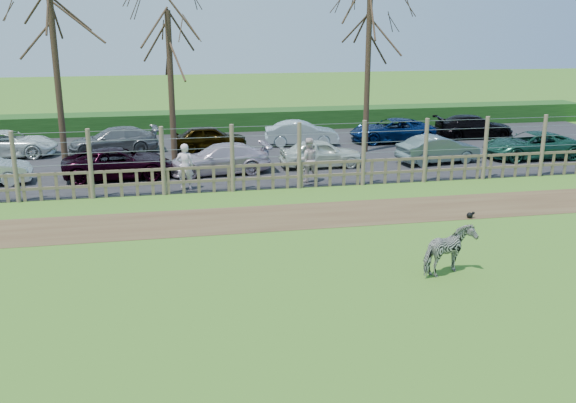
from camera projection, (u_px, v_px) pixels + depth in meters
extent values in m
plane|color=olive|center=(268.00, 272.00, 16.20)|extent=(120.00, 120.00, 0.00)
cube|color=brown|center=(245.00, 219.00, 20.44)|extent=(34.00, 2.80, 0.01)
cube|color=#232326|center=(218.00, 155.00, 29.87)|extent=(44.00, 13.00, 0.04)
cube|color=#1E4716|center=(207.00, 121.00, 36.33)|extent=(46.00, 2.00, 1.10)
cube|color=brown|center=(233.00, 180.00, 23.62)|extent=(30.00, 0.06, 0.10)
cube|color=brown|center=(233.00, 166.00, 23.48)|extent=(30.00, 0.06, 0.10)
cylinder|color=brown|center=(15.00, 167.00, 22.02)|extent=(0.16, 0.16, 2.50)
cylinder|color=brown|center=(90.00, 164.00, 22.48)|extent=(0.16, 0.16, 2.50)
cylinder|color=brown|center=(163.00, 161.00, 22.94)|extent=(0.16, 0.16, 2.50)
cylinder|color=brown|center=(232.00, 158.00, 23.40)|extent=(0.16, 0.16, 2.50)
cylinder|color=brown|center=(299.00, 156.00, 23.86)|extent=(0.16, 0.16, 2.50)
cylinder|color=brown|center=(364.00, 153.00, 24.32)|extent=(0.16, 0.16, 2.50)
cylinder|color=brown|center=(426.00, 151.00, 24.78)|extent=(0.16, 0.16, 2.50)
cylinder|color=brown|center=(485.00, 148.00, 25.24)|extent=(0.16, 0.16, 2.50)
cylinder|color=brown|center=(543.00, 146.00, 25.70)|extent=(0.16, 0.16, 2.50)
cylinder|color=gray|center=(232.00, 158.00, 23.40)|extent=(30.00, 0.02, 0.02)
cylinder|color=gray|center=(232.00, 148.00, 23.29)|extent=(30.00, 0.02, 0.02)
cylinder|color=gray|center=(232.00, 137.00, 23.18)|extent=(30.00, 0.02, 0.02)
cylinder|color=gray|center=(232.00, 127.00, 23.08)|extent=(30.00, 0.02, 0.02)
cylinder|color=#3D2B1E|center=(58.00, 81.00, 25.76)|extent=(0.26, 0.26, 7.50)
cylinder|color=#3D2B1E|center=(171.00, 89.00, 27.67)|extent=(0.26, 0.26, 6.50)
cylinder|color=#3D2B1E|center=(367.00, 78.00, 29.73)|extent=(0.26, 0.26, 7.00)
imported|color=gray|center=(449.00, 251.00, 15.90)|extent=(1.61, 1.25, 1.24)
imported|color=silver|center=(185.00, 166.00, 23.67)|extent=(0.70, 0.53, 1.72)
imported|color=beige|center=(308.00, 160.00, 24.77)|extent=(0.87, 0.69, 1.72)
sphere|color=black|center=(470.00, 215.00, 20.52)|extent=(0.20, 0.20, 0.20)
sphere|color=black|center=(473.00, 213.00, 20.52)|extent=(0.10, 0.10, 0.10)
imported|color=black|center=(119.00, 163.00, 25.43)|extent=(4.42, 2.22, 1.20)
imported|color=#C1AFBD|center=(220.00, 159.00, 26.19)|extent=(4.24, 1.97, 1.20)
imported|color=white|center=(321.00, 153.00, 27.30)|extent=(3.54, 1.47, 1.20)
imported|color=#526665|center=(438.00, 149.00, 28.08)|extent=(3.78, 1.75, 1.20)
imported|color=#184735|center=(531.00, 145.00, 29.01)|extent=(4.34, 2.05, 1.20)
imported|color=white|center=(8.00, 144.00, 29.34)|extent=(4.35, 2.07, 1.20)
imported|color=slate|center=(114.00, 140.00, 30.17)|extent=(4.29, 2.11, 1.20)
imported|color=black|center=(210.00, 138.00, 30.78)|extent=(3.56, 1.51, 1.20)
imported|color=silver|center=(302.00, 133.00, 32.02)|extent=(3.76, 1.66, 1.20)
imported|color=#061A47|center=(392.00, 130.00, 32.83)|extent=(4.43, 2.25, 1.20)
imported|color=black|center=(474.00, 127.00, 34.00)|extent=(4.27, 2.06, 1.20)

